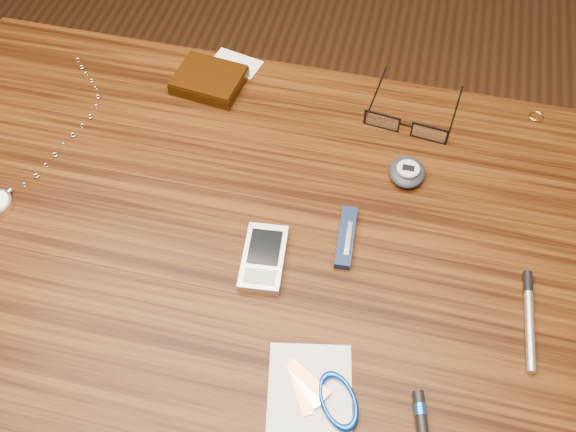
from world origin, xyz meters
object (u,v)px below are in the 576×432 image
notepad_keys (324,394)px  pocket_knife (346,237)px  pocket_watch (1,197)px  pda_phone (264,258)px  pedometer (407,172)px  wallet_and_card (210,79)px  silver_pen (529,312)px  eyeglasses (407,124)px  desk (222,271)px

notepad_keys → pocket_knife: 0.22m
pocket_watch → pda_phone: bearing=-1.8°
pocket_watch → pedometer: bearing=17.6°
wallet_and_card → pda_phone: (0.17, -0.30, -0.00)m
notepad_keys → pocket_knife: size_ratio=1.38×
pocket_watch → pda_phone: size_ratio=3.16×
pedometer → silver_pen: 0.25m
wallet_and_card → eyeglasses: 0.32m
wallet_and_card → silver_pen: 0.59m
desk → silver_pen: 0.43m
eyeglasses → pocket_knife: 0.22m
wallet_and_card → pedometer: bearing=-19.4°
eyeglasses → pda_phone: (-0.15, -0.27, -0.01)m
eyeglasses → pda_phone: bearing=-118.8°
notepad_keys → eyeglasses: bearing=85.1°
pedometer → pocket_watch: bearing=-162.4°
pda_phone → pocket_knife: size_ratio=1.09×
pocket_watch → eyeglasses: bearing=26.3°
wallet_and_card → notepad_keys: 0.54m
pedometer → silver_pen: pedometer is taller
pedometer → silver_pen: (0.17, -0.18, -0.01)m
wallet_and_card → pedometer: size_ratio=2.36×
pocket_knife → pedometer: bearing=62.9°
pocket_watch → pda_phone: 0.38m
notepad_keys → silver_pen: bearing=35.4°
pedometer → notepad_keys: bearing=-98.3°
notepad_keys → pda_phone: bearing=125.5°
wallet_and_card → eyeglasses: (0.32, -0.03, 0.00)m
pda_phone → pocket_knife: (0.10, 0.06, -0.00)m
silver_pen → eyeglasses: bearing=124.4°
pedometer → pocket_knife: pedometer is taller
pda_phone → notepad_keys: (0.11, -0.16, -0.00)m
eyeglasses → silver_pen: (0.19, -0.27, -0.01)m
pda_phone → pocket_knife: bearing=30.1°
pocket_watch → wallet_and_card: bearing=53.6°
desk → pocket_watch: 0.32m
wallet_and_card → pocket_watch: (-0.21, -0.29, -0.01)m
wallet_and_card → notepad_keys: (0.28, -0.46, -0.01)m
pocket_knife → pda_phone: bearing=-149.9°
desk → eyeglasses: (0.22, 0.25, 0.11)m
wallet_and_card → pocket_knife: (0.27, -0.24, -0.01)m
eyeglasses → pda_phone: size_ratio=1.40×
eyeglasses → pocket_watch: 0.59m
notepad_keys → silver_pen: 0.28m
pocket_watch → pocket_knife: bearing=5.4°
pocket_watch → notepad_keys: pocket_watch is taller
silver_pen → notepad_keys: bearing=-144.6°
desk → pda_phone: pda_phone is taller
desk → notepad_keys: 0.29m
pda_phone → silver_pen: pda_phone is taller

